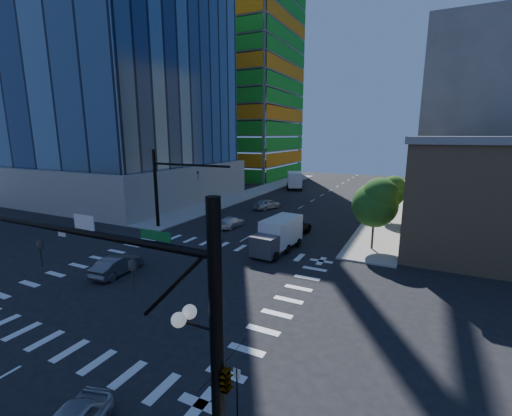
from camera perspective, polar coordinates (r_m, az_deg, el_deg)
The scene contains 17 objects.
ground at distance 26.97m, azimuth -13.96°, elevation -11.70°, with size 160.00×160.00×0.00m, color black.
road_markings at distance 26.96m, azimuth -13.96°, elevation -11.69°, with size 20.00×20.00×0.01m, color silver.
sidewalk_ne at distance 59.77m, azimuth 22.05°, elevation 0.88°, with size 5.00×60.00×0.15m, color gray.
sidewalk_nw at distance 66.21m, azimuth -0.02°, elevation 2.77°, with size 5.00×60.00×0.15m, color gray.
construction_building at distance 92.75m, azimuth -2.50°, elevation 20.61°, with size 25.16×34.50×70.60m.
bg_building_ne at distance 74.56m, azimuth 35.28°, elevation 12.40°, with size 24.00×30.00×28.00m, color #64615A.
signal_mast_se at distance 10.75m, azimuth -10.84°, elevation -19.98°, with size 10.51×2.48×9.00m.
signal_mast_nw at distance 40.34m, azimuth -14.83°, elevation 4.21°, with size 10.20×0.40×9.00m.
tree_south at distance 33.34m, azimuth 19.42°, elevation 0.96°, with size 4.16×4.16×6.82m.
tree_north at distance 45.22m, azimuth 21.60°, elevation 2.64°, with size 3.54×3.52×5.78m.
no_parking_sign at distance 14.52m, azimuth -3.18°, elevation -27.77°, with size 0.30×0.06×2.20m.
car_nb_far at distance 37.38m, azimuth 5.39°, elevation -3.38°, with size 2.66×5.77×1.60m, color black.
car_sb_near at distance 40.69m, azimuth -4.15°, elevation -2.35°, with size 1.75×4.30×1.25m, color white.
car_sb_mid at distance 50.57m, azimuth 1.85°, elevation 0.67°, with size 1.80×4.47×1.52m, color silver.
car_sb_cross at distance 29.24m, azimuth -22.09°, elevation -8.78°, with size 1.57×4.49×1.48m, color #4E4E53.
box_truck_near at distance 31.88m, azimuth 3.42°, elevation -5.02°, with size 3.02×6.06×3.07m.
box_truck_far at distance 70.44m, azimuth 6.40°, elevation 4.46°, with size 5.21×7.27×3.51m.
Camera 1 is at (16.24, -18.70, 10.66)m, focal length 24.00 mm.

